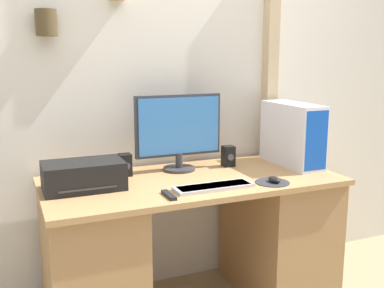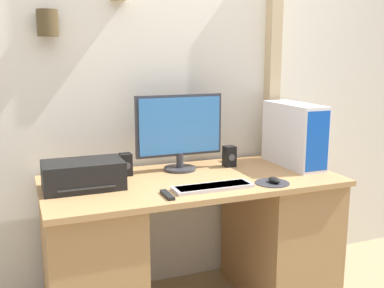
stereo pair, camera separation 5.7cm
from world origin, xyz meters
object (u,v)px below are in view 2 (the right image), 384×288
(printer, at_px, (83,175))
(speaker_right, at_px, (229,156))
(speaker_left, at_px, (126,164))
(keyboard, at_px, (213,187))
(remote_control, at_px, (167,195))
(monitor, at_px, (179,129))
(computer_tower, at_px, (294,135))
(mouse, at_px, (274,180))

(printer, height_order, speaker_right, printer)
(speaker_left, xyz_separation_m, speaker_right, (0.64, -0.03, 0.00))
(speaker_left, bearing_deg, speaker_right, -2.43)
(keyboard, relative_size, printer, 1.04)
(keyboard, xyz_separation_m, remote_control, (-0.26, -0.04, -0.00))
(speaker_right, relative_size, remote_control, 0.88)
(speaker_right, bearing_deg, remote_control, -141.71)
(monitor, xyz_separation_m, computer_tower, (0.69, -0.15, -0.05))
(printer, relative_size, remote_control, 2.80)
(monitor, relative_size, printer, 1.31)
(keyboard, relative_size, computer_tower, 0.89)
(printer, xyz_separation_m, remote_control, (0.35, -0.29, -0.06))
(keyboard, relative_size, speaker_right, 3.32)
(printer, bearing_deg, mouse, -16.54)
(computer_tower, bearing_deg, speaker_left, 171.69)
(monitor, xyz_separation_m, remote_control, (-0.23, -0.46, -0.24))
(monitor, height_order, speaker_right, monitor)
(monitor, xyz_separation_m, speaker_right, (0.31, -0.03, -0.18))
(printer, distance_m, speaker_left, 0.31)
(computer_tower, height_order, printer, computer_tower)
(keyboard, distance_m, computer_tower, 0.74)
(keyboard, distance_m, remote_control, 0.26)
(monitor, relative_size, mouse, 6.06)
(computer_tower, bearing_deg, keyboard, -157.79)
(speaker_right, xyz_separation_m, remote_control, (-0.54, -0.43, -0.05))
(monitor, distance_m, printer, 0.63)
(keyboard, height_order, computer_tower, computer_tower)
(mouse, bearing_deg, computer_tower, 43.33)
(speaker_right, bearing_deg, speaker_left, 177.57)
(keyboard, relative_size, mouse, 4.83)
(monitor, height_order, mouse, monitor)
(speaker_left, relative_size, speaker_right, 1.00)
(speaker_right, bearing_deg, printer, -171.04)
(computer_tower, bearing_deg, remote_control, -161.55)
(remote_control, bearing_deg, monitor, 63.45)
(printer, bearing_deg, keyboard, -22.28)
(remote_control, bearing_deg, speaker_left, 101.82)
(keyboard, xyz_separation_m, speaker_right, (0.28, 0.39, 0.05))
(speaker_right, height_order, remote_control, speaker_right)
(remote_control, bearing_deg, speaker_right, 38.29)
(monitor, bearing_deg, speaker_right, -5.83)
(computer_tower, xyz_separation_m, speaker_right, (-0.38, 0.12, -0.13))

